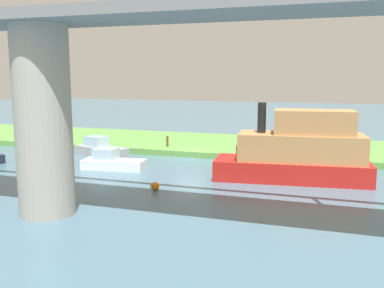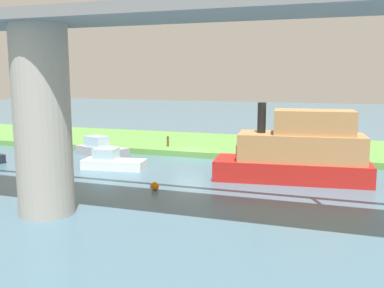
{
  "view_description": "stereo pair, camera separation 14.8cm",
  "coord_description": "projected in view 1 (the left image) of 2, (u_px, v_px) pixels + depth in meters",
  "views": [
    {
      "loc": [
        -11.76,
        34.03,
        6.82
      ],
      "look_at": [
        -1.93,
        5.0,
        2.0
      ],
      "focal_mm": 40.73,
      "sensor_mm": 36.0,
      "label": 1
    },
    {
      "loc": [
        -11.9,
        33.98,
        6.82
      ],
      "look_at": [
        -1.93,
        5.0,
        2.0
      ],
      "focal_mm": 40.73,
      "sensor_mm": 36.0,
      "label": 2
    }
  ],
  "objects": [
    {
      "name": "person_on_bank",
      "position": [
        246.0,
        141.0,
        37.72
      ],
      "size": [
        0.45,
        0.45,
        1.39
      ],
      "color": "#2D334C",
      "rests_on": "grassy_bank"
    },
    {
      "name": "motorboat_red",
      "position": [
        112.0,
        162.0,
        32.03
      ],
      "size": [
        4.77,
        2.19,
        1.54
      ],
      "color": "white",
      "rests_on": "ground"
    },
    {
      "name": "ground_plane",
      "position": [
        189.0,
        158.0,
        36.63
      ],
      "size": [
        160.0,
        160.0,
        0.0
      ],
      "primitive_type": "plane",
      "color": "#476B7F"
    },
    {
      "name": "grassy_bank",
      "position": [
        210.0,
        144.0,
        42.2
      ],
      "size": [
        80.0,
        12.0,
        0.5
      ],
      "primitive_type": "cube",
      "color": "#5B9342",
      "rests_on": "ground"
    },
    {
      "name": "bridge_span",
      "position": [
        38.0,
        13.0,
        20.27
      ],
      "size": [
        69.33,
        4.3,
        3.25
      ],
      "color": "slate",
      "rests_on": "bridge_pylon"
    },
    {
      "name": "bridge_pylon",
      "position": [
        43.0,
        122.0,
        21.05
      ],
      "size": [
        2.71,
        2.71,
        9.2
      ],
      "primitive_type": "cylinder",
      "color": "#9E998E",
      "rests_on": "ground"
    },
    {
      "name": "riverboat_paddlewheel",
      "position": [
        297.0,
        152.0,
        28.42
      ],
      "size": [
        10.28,
        4.43,
        5.09
      ],
      "color": "red",
      "rests_on": "ground"
    },
    {
      "name": "mooring_post",
      "position": [
        167.0,
        141.0,
        39.21
      ],
      "size": [
        0.2,
        0.2,
        0.93
      ],
      "primitive_type": "cylinder",
      "color": "brown",
      "rests_on": "grassy_bank"
    },
    {
      "name": "houseboat_blue",
      "position": [
        100.0,
        149.0,
        37.59
      ],
      "size": [
        5.21,
        3.08,
        1.64
      ],
      "color": "#99999E",
      "rests_on": "ground"
    },
    {
      "name": "marker_buoy",
      "position": [
        155.0,
        186.0,
        26.17
      ],
      "size": [
        0.5,
        0.5,
        0.5
      ],
      "primitive_type": "sphere",
      "color": "orange",
      "rests_on": "ground"
    }
  ]
}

